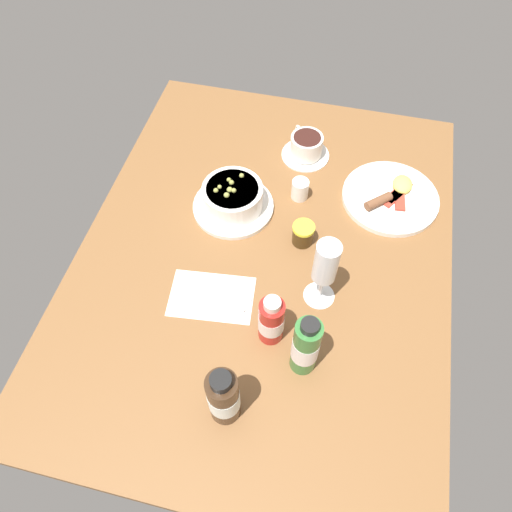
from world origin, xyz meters
TOP-DOWN VIEW (x-y plane):
  - ground_plane at (0.00, 0.00)cm, footprint 110.00×84.00cm
  - porridge_bowl at (-11.05, -10.31)cm, footprint 19.62×19.62cm
  - cutlery_setting at (14.07, -8.08)cm, footprint 13.54×19.22cm
  - coffee_cup at (-32.89, 3.64)cm, footprint 12.58×12.58cm
  - creamer_jug at (-18.39, 4.78)cm, footprint 4.17×5.07cm
  - wine_glass at (8.44, 13.99)cm, footprint 6.74×6.74cm
  - jam_jar at (-5.09, 7.84)cm, footprint 5.07×5.07cm
  - sauce_bottle_green at (24.34, 13.18)cm, footprint 5.18×5.18cm
  - sauce_bottle_red at (19.67, 5.73)cm, footprint 5.17×5.17cm
  - sauce_bottle_brown at (36.77, 0.86)cm, footprint 5.77×5.77cm
  - breakfast_plate at (-22.75, 26.85)cm, footprint 23.62×23.62cm

SIDE VIEW (x-z plane):
  - ground_plane at x=0.00cm, z-range -3.00..0.00cm
  - cutlery_setting at x=14.07cm, z-range -0.19..0.71cm
  - breakfast_plate at x=-22.75cm, z-range -0.91..2.79cm
  - creamer_jug at x=-18.39cm, z-range -0.16..5.61cm
  - jam_jar at x=-5.09cm, z-range 0.03..5.58cm
  - coffee_cup at x=-32.89cm, z-range -0.13..6.28cm
  - porridge_bowl at x=-11.05cm, z-range -0.35..7.59cm
  - sauce_bottle_red at x=19.67cm, z-range -0.66..13.26cm
  - sauce_bottle_brown at x=36.77cm, z-range -0.75..16.15cm
  - sauce_bottle_green at x=24.34cm, z-range -0.63..17.02cm
  - wine_glass at x=8.44cm, z-range 2.94..21.36cm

